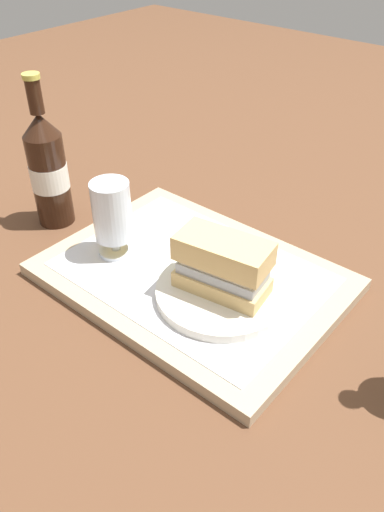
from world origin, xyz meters
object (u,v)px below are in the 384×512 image
(plate, at_px, (221,292))
(beer_glass, at_px, (112,214))
(beer_bottle, at_px, (48,169))
(sandwich, at_px, (221,264))

(plate, distance_m, beer_glass, 0.21)
(plate, relative_size, beer_bottle, 0.71)
(beer_bottle, bearing_deg, plate, -179.02)
(plate, height_order, beer_glass, beer_glass)
(sandwich, height_order, beer_glass, beer_glass)
(beer_glass, height_order, beer_bottle, beer_bottle)
(beer_glass, bearing_deg, beer_bottle, -5.56)
(plate, bearing_deg, beer_glass, 6.90)
(plate, distance_m, beer_bottle, 0.38)
(sandwich, height_order, beer_bottle, beer_bottle)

